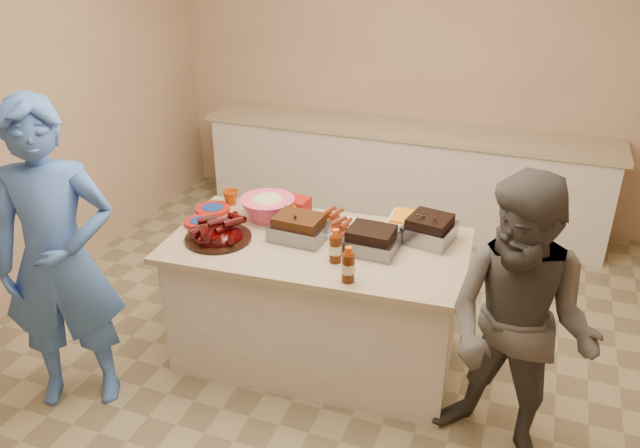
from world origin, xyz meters
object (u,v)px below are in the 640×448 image
(coleslaw_bowl, at_px, (268,218))
(mustard_bottle, at_px, (293,219))
(rib_platter, at_px, (219,239))
(plastic_cup, at_px, (231,204))
(bbq_bottle_a, at_px, (335,262))
(guest_blue, at_px, (86,391))
(bbq_bottle_b, at_px, (348,281))
(island, at_px, (317,356))
(roasting_pan, at_px, (428,241))

(coleslaw_bowl, distance_m, mustard_bottle, 0.16)
(rib_platter, distance_m, plastic_cup, 0.51)
(rib_platter, height_order, bbq_bottle_a, bbq_bottle_a)
(rib_platter, relative_size, guest_blue, 0.22)
(coleslaw_bowl, relative_size, plastic_cup, 3.25)
(guest_blue, bearing_deg, bbq_bottle_b, -10.92)
(island, xyz_separation_m, plastic_cup, (-0.73, 0.32, 0.83))
(guest_blue, bearing_deg, bbq_bottle_a, -3.07)
(bbq_bottle_b, xyz_separation_m, plastic_cup, (-1.03, 0.66, 0.00))
(island, xyz_separation_m, roasting_pan, (0.61, 0.25, 0.83))
(coleslaw_bowl, bearing_deg, bbq_bottle_a, -32.87)
(plastic_cup, xyz_separation_m, guest_blue, (-0.45, -1.11, -0.83))
(roasting_pan, bearing_deg, guest_blue, -139.53)
(rib_platter, distance_m, bbq_bottle_b, 0.88)
(bbq_bottle_a, distance_m, mustard_bottle, 0.60)
(mustard_bottle, distance_m, guest_blue, 1.62)
(island, height_order, bbq_bottle_b, bbq_bottle_b)
(island, xyz_separation_m, bbq_bottle_b, (0.30, -0.34, 0.83))
(guest_blue, bearing_deg, coleslaw_bowl, 24.45)
(island, bearing_deg, coleslaw_bowl, 149.91)
(roasting_pan, distance_m, guest_blue, 2.23)
(roasting_pan, distance_m, mustard_bottle, 0.86)
(rib_platter, xyz_separation_m, plastic_cup, (-0.17, 0.48, 0.00))
(island, distance_m, roasting_pan, 1.06)
(roasting_pan, height_order, bbq_bottle_b, bbq_bottle_b)
(roasting_pan, xyz_separation_m, mustard_bottle, (-0.86, 0.00, 0.00))
(plastic_cup, bearing_deg, island, -23.49)
(rib_platter, xyz_separation_m, bbq_bottle_a, (0.73, -0.01, 0.00))
(roasting_pan, xyz_separation_m, bbq_bottle_b, (-0.30, -0.60, 0.00))
(coleslaw_bowl, bearing_deg, roasting_pan, 2.94)
(coleslaw_bowl, xyz_separation_m, bbq_bottle_a, (0.58, -0.37, 0.00))
(rib_platter, distance_m, bbq_bottle_a, 0.73)
(island, xyz_separation_m, rib_platter, (-0.56, -0.16, 0.83))
(rib_platter, bearing_deg, island, 16.11)
(island, distance_m, plastic_cup, 1.15)
(roasting_pan, height_order, coleslaw_bowl, coleslaw_bowl)
(coleslaw_bowl, xyz_separation_m, bbq_bottle_b, (0.71, -0.55, 0.00))
(roasting_pan, bearing_deg, rib_platter, -150.35)
(bbq_bottle_a, relative_size, guest_blue, 0.11)
(coleslaw_bowl, distance_m, bbq_bottle_a, 0.69)
(rib_platter, xyz_separation_m, coleslaw_bowl, (0.16, 0.36, 0.00))
(plastic_cup, distance_m, guest_blue, 1.45)
(bbq_bottle_b, bearing_deg, bbq_bottle_a, 127.07)
(bbq_bottle_b, bearing_deg, coleslaw_bowl, 142.38)
(coleslaw_bowl, relative_size, guest_blue, 0.19)
(island, height_order, coleslaw_bowl, coleslaw_bowl)
(rib_platter, relative_size, bbq_bottle_a, 2.00)
(roasting_pan, height_order, guest_blue, roasting_pan)
(rib_platter, distance_m, mustard_bottle, 0.52)
(bbq_bottle_a, xyz_separation_m, bbq_bottle_b, (0.13, -0.17, 0.00))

